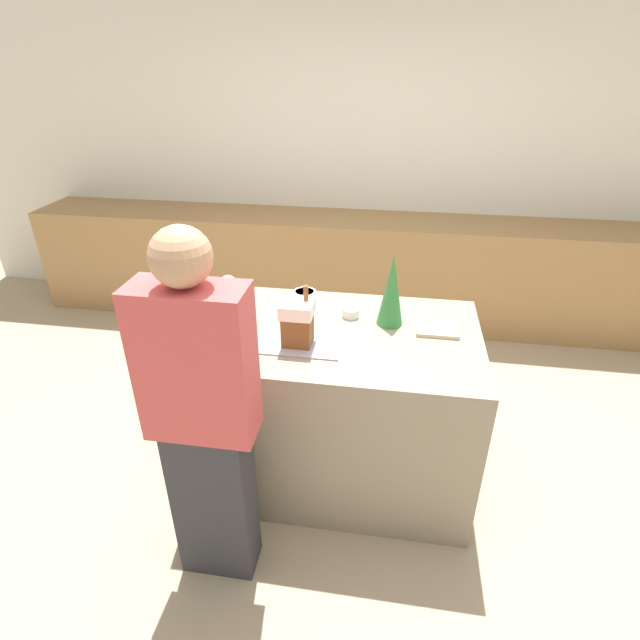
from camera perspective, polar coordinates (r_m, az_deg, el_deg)
name	(u,v)px	position (r m, az deg, el deg)	size (l,w,h in m)	color
ground_plane	(334,465)	(3.17, 1.62, -16.19)	(12.00, 12.00, 0.00)	tan
wall_back	(370,169)	(4.64, 5.75, 16.83)	(8.00, 0.05, 2.60)	white
back_cabinet_block	(363,269)	(4.57, 4.97, 5.77)	(6.00, 0.60, 0.94)	#9E7547
kitchen_island	(335,403)	(2.86, 1.75, -9.49)	(1.49, 0.94, 0.94)	gray
baking_tray	(298,343)	(2.49, -2.53, -2.62)	(0.43, 0.26, 0.01)	#9E9EA8
gingerbread_house	(298,321)	(2.43, -2.58, -0.14)	(0.16, 0.16, 0.30)	brown
decorative_tree	(392,290)	(2.61, 8.19, 3.39)	(0.14, 0.14, 0.39)	#33843D
candy_bowl_far_right	(351,312)	(2.73, 3.51, 0.94)	(0.09, 0.09, 0.05)	white
candy_bowl_near_tray_right	(239,291)	(3.03, -9.28, 3.32)	(0.13, 0.13, 0.04)	white
candy_bowl_front_corner	(305,294)	(2.93, -1.77, 2.94)	(0.14, 0.14, 0.05)	white
candy_bowl_behind_tray	(232,308)	(2.81, -9.97, 1.38)	(0.12, 0.12, 0.05)	white
cookbook	(437,330)	(2.65, 13.26, -1.17)	(0.22, 0.14, 0.02)	#CCB78C
mug	(213,314)	(2.72, -12.12, 0.72)	(0.09, 0.09, 0.10)	#B24238
person	(204,419)	(2.16, -13.10, -10.92)	(0.45, 0.56, 1.71)	#333338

